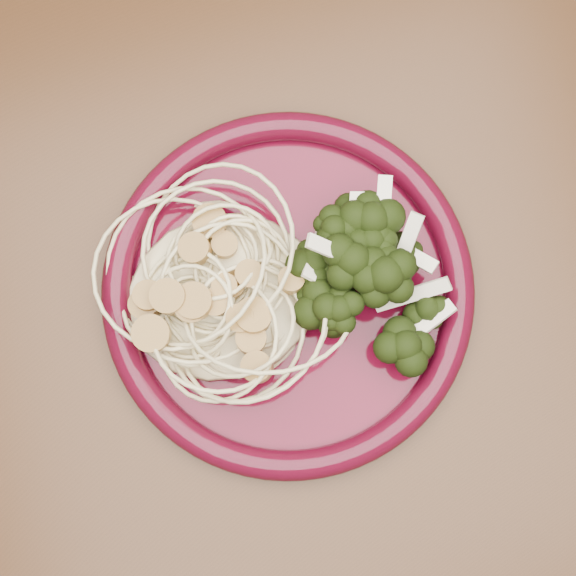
# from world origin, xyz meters

# --- Properties ---
(dining_table) EXTENTS (1.20, 0.80, 0.75)m
(dining_table) POSITION_xyz_m (0.00, 0.00, 0.65)
(dining_table) COLOR #472814
(dining_table) RESTS_ON ground
(dinner_plate) EXTENTS (0.30, 0.30, 0.02)m
(dinner_plate) POSITION_xyz_m (-0.01, 0.07, 0.76)
(dinner_plate) COLOR #4C0618
(dinner_plate) RESTS_ON dining_table
(spaghetti_pile) EXTENTS (0.15, 0.14, 0.03)m
(spaghetti_pile) POSITION_xyz_m (-0.05, 0.07, 0.77)
(spaghetti_pile) COLOR beige
(spaghetti_pile) RESTS_ON dinner_plate
(scallop_cluster) EXTENTS (0.14, 0.14, 0.04)m
(scallop_cluster) POSITION_xyz_m (-0.05, 0.07, 0.80)
(scallop_cluster) COLOR #AB813E
(scallop_cluster) RESTS_ON spaghetti_pile
(broccoli_pile) EXTENTS (0.11, 0.15, 0.05)m
(broccoli_pile) POSITION_xyz_m (0.05, 0.06, 0.78)
(broccoli_pile) COLOR black
(broccoli_pile) RESTS_ON dinner_plate
(onion_garnish) EXTENTS (0.07, 0.10, 0.05)m
(onion_garnish) POSITION_xyz_m (0.05, 0.06, 0.81)
(onion_garnish) COLOR white
(onion_garnish) RESTS_ON broccoli_pile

